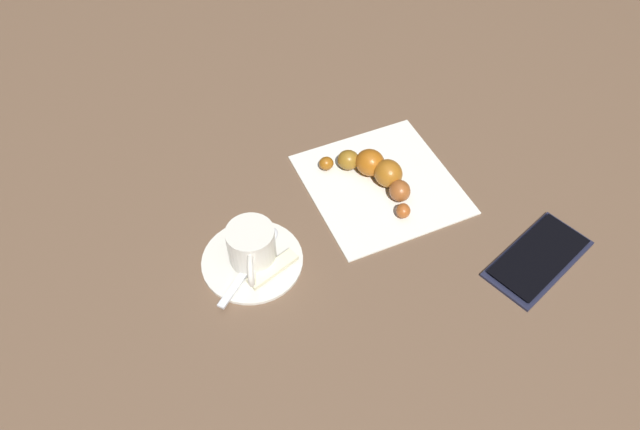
% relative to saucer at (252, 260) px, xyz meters
% --- Properties ---
extents(ground_plane, '(1.80, 1.80, 0.00)m').
position_rel_saucer_xyz_m(ground_plane, '(0.10, 0.06, -0.00)').
color(ground_plane, brown).
extents(saucer, '(0.12, 0.12, 0.01)m').
position_rel_saucer_xyz_m(saucer, '(0.00, 0.00, 0.00)').
color(saucer, silver).
rests_on(saucer, ground).
extents(espresso_cup, '(0.06, 0.08, 0.05)m').
position_rel_saucer_xyz_m(espresso_cup, '(0.00, -0.00, 0.03)').
color(espresso_cup, silver).
rests_on(espresso_cup, saucer).
extents(teaspoon, '(0.10, 0.10, 0.01)m').
position_rel_saucer_xyz_m(teaspoon, '(0.01, 0.00, 0.01)').
color(teaspoon, silver).
rests_on(teaspoon, saucer).
extents(sugar_packet, '(0.07, 0.04, 0.01)m').
position_rel_saucer_xyz_m(sugar_packet, '(0.02, -0.03, 0.01)').
color(sugar_packet, beige).
rests_on(sugar_packet, saucer).
extents(napkin, '(0.21, 0.22, 0.00)m').
position_rel_saucer_xyz_m(napkin, '(0.19, 0.07, -0.00)').
color(napkin, silver).
rests_on(napkin, ground).
extents(croissant, '(0.11, 0.13, 0.04)m').
position_rel_saucer_xyz_m(croissant, '(0.19, 0.08, 0.02)').
color(croissant, '#9B4A1D').
rests_on(croissant, napkin).
extents(cell_phone, '(0.16, 0.12, 0.01)m').
position_rel_saucer_xyz_m(cell_phone, '(0.33, -0.10, -0.00)').
color(cell_phone, '#1C1E32').
rests_on(cell_phone, ground).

